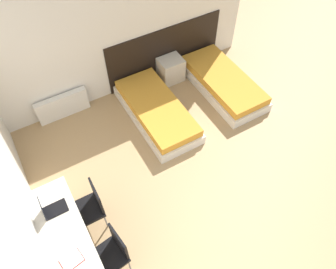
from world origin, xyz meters
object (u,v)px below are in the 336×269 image
object	(u,v)px
nightstand	(171,70)
chair_near_laptop	(90,206)
bed_near_door	(223,83)
chair_near_notebook	(112,252)
laptop	(51,209)
bed_near_window	(157,111)

from	to	relation	value
nightstand	chair_near_laptop	bearing A→B (deg)	-140.32
bed_near_door	chair_near_laptop	xyz separation A→B (m)	(-3.47, -1.40, 0.33)
chair_near_laptop	chair_near_notebook	distance (m)	0.78
chair_near_notebook	chair_near_laptop	bearing A→B (deg)	82.08
nightstand	laptop	world-z (taller)	laptop
laptop	bed_near_door	bearing A→B (deg)	19.09
bed_near_door	chair_near_notebook	size ratio (longest dim) A/B	2.22
bed_near_window	nightstand	distance (m)	1.14
chair_near_laptop	laptop	xyz separation A→B (m)	(-0.48, 0.06, 0.31)
chair_near_notebook	bed_near_door	bearing A→B (deg)	24.33
nightstand	chair_near_notebook	size ratio (longest dim) A/B	0.58
bed_near_door	nightstand	xyz separation A→B (m)	(-0.79, 0.81, 0.09)
bed_near_window	chair_near_notebook	distance (m)	2.90
bed_near_window	chair_near_laptop	distance (m)	2.37
bed_near_door	chair_near_notebook	bearing A→B (deg)	-147.80
nightstand	laptop	size ratio (longest dim) A/B	1.60
laptop	nightstand	bearing A→B (deg)	34.65
bed_near_window	laptop	bearing A→B (deg)	-150.37
chair_near_notebook	laptop	world-z (taller)	laptop
chair_near_notebook	laptop	bearing A→B (deg)	112.07
bed_near_window	chair_near_notebook	bearing A→B (deg)	-130.70
bed_near_window	chair_near_laptop	size ratio (longest dim) A/B	2.22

